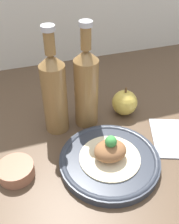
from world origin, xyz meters
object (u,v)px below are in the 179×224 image
at_px(plated_food, 110,152).
at_px(plate, 110,160).
at_px(cider_bottle_right, 87,86).
at_px(apple, 125,103).
at_px(cider_bottle_left, 54,92).
at_px(dipping_bowl, 16,171).

bearing_deg(plated_food, plate, 0.00).
bearing_deg(cider_bottle_right, plated_food, -88.87).
height_order(cider_bottle_right, apple, cider_bottle_right).
bearing_deg(plate, apple, 56.67).
bearing_deg(plated_food, cider_bottle_left, 118.26).
relative_size(plate, plated_food, 1.65).
distance_m(plated_food, cider_bottle_right, 0.19).
height_order(plate, dipping_bowl, dipping_bowl).
xyz_separation_m(cider_bottle_left, apple, (0.20, 0.00, -0.08)).
distance_m(plate, cider_bottle_left, 0.22).
distance_m(cider_bottle_right, apple, 0.14).
bearing_deg(plate, plated_food, 0.00).
relative_size(cider_bottle_right, apple, 3.28).
height_order(plate, plated_food, plated_food).
bearing_deg(cider_bottle_left, plate, -61.74).
relative_size(plate, apple, 2.71).
xyz_separation_m(cider_bottle_right, apple, (0.12, 0.00, -0.08)).
xyz_separation_m(plate, plated_food, (0.00, 0.00, 0.03)).
relative_size(plated_food, cider_bottle_left, 0.50).
relative_size(cider_bottle_left, apple, 3.28).
bearing_deg(plated_food, cider_bottle_right, 91.13).
relative_size(cider_bottle_left, cider_bottle_right, 1.00).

